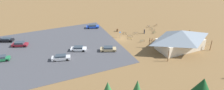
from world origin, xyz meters
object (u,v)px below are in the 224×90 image
bicycle_silver_lone_east (130,36)px  car_tan_far_end (108,49)px  bicycle_orange_edge_north (156,25)px  trash_bin (117,30)px  bicycle_white_yard_right (136,33)px  pine_mideast (203,87)px  bicycle_green_near_sign (154,32)px  bicycle_purple_lone_west (154,31)px  car_white_near_entry (78,49)px  lot_sign (120,34)px  bicycle_yellow_mid_cluster (130,38)px  car_maroon_mid_lot (20,44)px  car_silver_back_corner (61,57)px  pine_west (137,90)px  visitor_at_bikes (144,31)px  car_green_by_curb (1,58)px  bicycle_teal_yard_left (152,29)px  bicycle_black_edge_south (125,33)px  bicycle_blue_by_bin (149,27)px  bicycle_red_near_porch (152,40)px  car_blue_second_row (93,26)px  bicycle_teal_front_row (142,41)px

bicycle_silver_lone_east → car_tan_far_end: car_tan_far_end is taller
bicycle_orange_edge_north → trash_bin: bearing=-4.7°
car_tan_far_end → bicycle_white_yard_right: bearing=-150.8°
pine_mideast → bicycle_green_near_sign: 33.78m
bicycle_purple_lone_west → car_white_near_entry: bearing=6.6°
bicycle_green_near_sign → car_white_near_entry: car_white_near_entry is taller
car_tan_far_end → lot_sign: bearing=-135.8°
pine_mideast → bicycle_yellow_mid_cluster: 30.92m
trash_bin → lot_sign: lot_sign is taller
trash_bin → bicycle_purple_lone_west: (-11.57, 5.33, -0.07)m
car_maroon_mid_lot → car_silver_back_corner: 15.98m
pine_west → car_maroon_mid_lot: (18.49, -35.82, -3.56)m
bicycle_white_yard_right → visitor_at_bikes: 3.07m
bicycle_green_near_sign → bicycle_orange_edge_north: 7.13m
car_green_by_curb → bicycle_teal_yard_left: bearing=-177.2°
bicycle_black_edge_south → bicycle_white_yard_right: 3.66m
lot_sign → bicycle_green_near_sign: (-12.07, 1.55, -1.05)m
bicycle_green_near_sign → car_green_by_curb: (46.41, -0.78, 0.38)m
bicycle_blue_by_bin → bicycle_silver_lone_east: 11.47m
car_white_near_entry → car_maroon_mid_lot: bearing=-32.8°
bicycle_black_edge_south → bicycle_red_near_porch: size_ratio=0.89×
visitor_at_bikes → car_white_near_entry: bearing=7.5°
car_blue_second_row → car_tan_far_end: (1.69, 18.47, -0.01)m
bicycle_green_near_sign → car_white_near_entry: 26.81m
bicycle_silver_lone_east → lot_sign: bearing=-16.3°
lot_sign → bicycle_purple_lone_west: lot_sign is taller
bicycle_orange_edge_north → car_blue_second_row: bearing=-19.2°
car_green_by_curb → car_blue_second_row: bearing=-156.9°
bicycle_purple_lone_west → bicycle_yellow_mid_cluster: bicycle_purple_lone_west is taller
car_green_by_curb → car_tan_far_end: size_ratio=0.91×
pine_mideast → bicycle_teal_yard_left: size_ratio=3.91×
bicycle_purple_lone_west → car_maroon_mid_lot: car_maroon_mid_lot is taller
car_blue_second_row → visitor_at_bikes: bearing=140.5°
bicycle_white_yard_right → pine_mideast: bearing=80.3°
car_maroon_mid_lot → car_silver_back_corner: (-9.53, 12.83, 0.00)m
trash_bin → bicycle_black_edge_south: trash_bin is taller
bicycle_teal_front_row → car_blue_second_row: (10.07, -17.40, 0.32)m
bicycle_white_yard_right → car_blue_second_row: car_blue_second_row is taller
bicycle_teal_yard_left → bicycle_green_near_sign: bearing=67.5°
car_white_near_entry → car_maroon_mid_lot: car_maroon_mid_lot is taller
pine_mideast → bicycle_green_near_sign: (-11.79, -31.45, -3.54)m
pine_west → lot_sign: bearing=-110.8°
bicycle_silver_lone_east → pine_mideast: bearing=85.0°
pine_mideast → bicycle_silver_lone_east: pine_mideast is taller
bicycle_white_yard_right → lot_sign: bearing=4.1°
bicycle_black_edge_south → visitor_at_bikes: 6.69m
bicycle_purple_lone_west → car_maroon_mid_lot: 43.25m
car_green_by_curb → bicycle_red_near_porch: bearing=172.5°
bicycle_teal_front_row → car_maroon_mid_lot: car_maroon_mid_lot is taller
bicycle_teal_yard_left → visitor_at_bikes: size_ratio=0.87×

